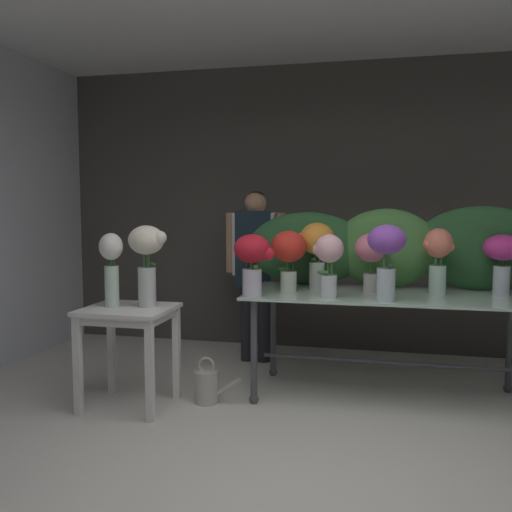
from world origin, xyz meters
TOP-DOWN VIEW (x-y plane):
  - ground_plane at (0.00, 1.63)m, footprint 7.76×7.76m
  - wall_back at (0.00, 3.26)m, footprint 5.97×0.12m
  - display_table_glass at (0.40, 1.83)m, footprint 2.06×0.90m
  - side_table_white at (-1.39, 1.22)m, footprint 0.61×0.56m
  - florist at (-0.78, 2.58)m, footprint 0.56×0.24m
  - foliage_backdrop at (0.37, 2.16)m, footprint 2.35×0.29m
  - vase_scarlet_lilies at (-0.33, 1.77)m, footprint 0.27×0.27m
  - vase_coral_peonies at (0.76, 1.88)m, footprint 0.23×0.20m
  - vase_violet_snapdragons at (0.40, 1.50)m, footprint 0.26×0.26m
  - vase_sunset_freesia at (-0.14, 1.95)m, footprint 0.28×0.27m
  - vase_magenta_hydrangea at (1.22, 1.96)m, footprint 0.30×0.27m
  - vase_blush_anemones at (-0.00, 1.54)m, footprint 0.22×0.20m
  - vase_rosy_dahlias at (0.28, 1.88)m, footprint 0.24×0.24m
  - vase_crimson_roses at (-0.54, 1.49)m, footprint 0.30×0.26m
  - vase_white_roses_tall at (-1.51, 1.22)m, footprint 0.17×0.17m
  - vase_cream_lisianthus_tall at (-1.26, 1.27)m, footprint 0.29×0.25m
  - watering_can at (-0.87, 1.42)m, footprint 0.35×0.18m

SIDE VIEW (x-z plane):
  - ground_plane at x=0.00m, z-range 0.00..0.00m
  - watering_can at x=-0.87m, z-range -0.05..0.30m
  - side_table_white at x=-1.39m, z-range 0.25..0.97m
  - display_table_glass at x=0.40m, z-range 0.28..1.08m
  - florist at x=-0.78m, z-range 0.18..1.75m
  - vase_white_roses_tall at x=-1.51m, z-range 0.76..1.29m
  - vase_crimson_roses at x=-0.54m, z-range 0.84..1.29m
  - vase_blush_anemones at x=0.00m, z-range 0.85..1.30m
  - vase_coral_peonies at x=0.76m, z-range 0.84..1.33m
  - vase_magenta_hydrangea at x=1.22m, z-range 0.87..1.31m
  - vase_rosy_dahlias at x=0.28m, z-range 0.87..1.31m
  - vase_scarlet_lilies at x=-0.33m, z-range 0.86..1.32m
  - vase_cream_lisianthus_tall at x=-1.26m, z-range 0.80..1.39m
  - foliage_backdrop at x=0.37m, z-range 0.78..1.43m
  - vase_sunset_freesia at x=-0.14m, z-range 0.87..1.39m
  - vase_violet_snapdragons at x=0.40m, z-range 0.87..1.39m
  - wall_back at x=0.00m, z-range 0.00..2.84m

